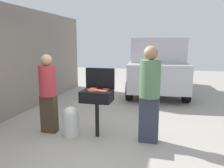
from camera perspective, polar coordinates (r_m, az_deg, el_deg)
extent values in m
plane|color=#9E998E|center=(4.57, -4.03, -13.86)|extent=(24.00, 24.00, 0.00)
cube|color=slate|center=(6.33, -24.20, 5.27)|extent=(0.24, 8.00, 2.81)
cylinder|color=black|center=(4.58, -3.77, -8.84)|extent=(0.08, 0.08, 0.73)
cube|color=black|center=(4.45, -3.84, -3.05)|extent=(0.60, 0.44, 0.22)
cube|color=black|center=(4.59, -3.04, 1.46)|extent=(0.60, 0.05, 0.42)
cylinder|color=#B74C33|center=(4.58, -4.59, -1.08)|extent=(0.13, 0.04, 0.03)
cylinder|color=#AD4228|center=(4.38, -3.57, -1.62)|extent=(0.13, 0.04, 0.03)
cylinder|color=#C6593D|center=(4.47, -1.54, -1.35)|extent=(0.13, 0.04, 0.03)
cylinder|color=#AD4228|center=(4.31, -5.19, -1.84)|extent=(0.13, 0.03, 0.03)
cylinder|color=#B74C33|center=(4.47, -5.60, -1.40)|extent=(0.13, 0.03, 0.03)
cylinder|color=#B74C33|center=(4.26, -2.39, -1.94)|extent=(0.13, 0.03, 0.03)
cylinder|color=#AD4228|center=(4.33, -3.90, -1.76)|extent=(0.13, 0.03, 0.03)
cylinder|color=#B74C33|center=(4.54, -5.05, -1.19)|extent=(0.13, 0.04, 0.03)
cylinder|color=#B74C33|center=(4.29, -2.13, -1.86)|extent=(0.13, 0.03, 0.03)
cylinder|color=#C6593D|center=(4.41, -3.47, -1.53)|extent=(0.13, 0.03, 0.03)
cylinder|color=#AD4228|center=(4.49, -4.74, -1.33)|extent=(0.13, 0.04, 0.03)
cylinder|color=#C6593D|center=(4.33, -2.02, -1.73)|extent=(0.13, 0.03, 0.03)
cylinder|color=#B74C33|center=(4.42, -5.39, -1.54)|extent=(0.13, 0.03, 0.03)
cylinder|color=silver|center=(4.72, -10.34, -10.15)|extent=(0.32, 0.32, 0.46)
sphere|color=silver|center=(4.65, -10.44, -7.49)|extent=(0.31, 0.31, 0.31)
cube|color=#3F3323|center=(4.97, -15.62, -7.30)|extent=(0.33, 0.18, 0.79)
cylinder|color=#B23338|center=(4.81, -16.03, 0.76)|extent=(0.35, 0.35, 0.63)
sphere|color=tan|center=(4.76, -16.29, 5.85)|extent=(0.23, 0.23, 0.23)
cube|color=#333847|center=(4.38, 9.30, -8.89)|extent=(0.36, 0.20, 0.87)
cylinder|color=#4C724C|center=(4.19, 9.62, 1.27)|extent=(0.38, 0.38, 0.69)
sphere|color=#936B4C|center=(4.14, 9.82, 7.76)|extent=(0.26, 0.26, 0.26)
cube|color=#B7B7BC|center=(8.87, 11.09, 3.13)|extent=(2.32, 4.56, 0.90)
cube|color=#B7B7BC|center=(8.60, 11.35, 8.58)|extent=(2.00, 2.76, 0.80)
cylinder|color=black|center=(7.53, 18.30, -2.00)|extent=(0.28, 0.66, 0.64)
cylinder|color=black|center=(7.44, 4.46, -1.63)|extent=(0.28, 0.66, 0.64)
cylinder|color=black|center=(10.52, 15.60, 1.61)|extent=(0.28, 0.66, 0.64)
cylinder|color=black|center=(10.46, 5.74, 1.89)|extent=(0.28, 0.66, 0.64)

